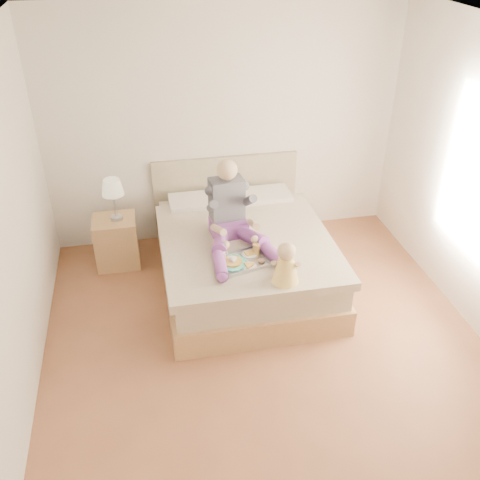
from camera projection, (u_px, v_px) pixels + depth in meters
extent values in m
cube|color=brown|center=(266.00, 345.00, 4.93)|extent=(4.00, 4.20, 0.01)
cube|color=white|center=(276.00, 39.00, 3.50)|extent=(4.00, 4.20, 0.02)
cube|color=beige|center=(224.00, 127.00, 5.96)|extent=(4.00, 0.02, 2.70)
cube|color=beige|center=(381.00, 438.00, 2.47)|extent=(4.00, 0.02, 2.70)
cube|color=beige|center=(3.00, 245.00, 3.88)|extent=(0.02, 4.20, 2.70)
cube|color=#9A7448|center=(244.00, 270.00, 5.70)|extent=(1.68, 2.13, 0.28)
cube|color=tan|center=(244.00, 250.00, 5.56)|extent=(1.60, 2.05, 0.24)
cube|color=tan|center=(247.00, 244.00, 5.35)|extent=(1.70, 1.80, 0.09)
cube|color=silver|center=(197.00, 204.00, 6.02)|extent=(0.62, 0.40, 0.14)
cube|color=silver|center=(263.00, 198.00, 6.14)|extent=(0.62, 0.40, 0.14)
cube|color=gray|center=(226.00, 195.00, 6.40)|extent=(1.70, 0.08, 1.00)
cube|color=#9A7448|center=(117.00, 241.00, 5.92)|extent=(0.47, 0.41, 0.57)
cylinder|color=#B1B3B9|center=(117.00, 218.00, 5.76)|extent=(0.13, 0.13, 0.04)
cylinder|color=#B1B3B9|center=(115.00, 205.00, 5.68)|extent=(0.03, 0.03, 0.26)
cone|color=beige|center=(112.00, 187.00, 5.56)|extent=(0.23, 0.23, 0.17)
cube|color=#6D3380|center=(229.00, 227.00, 5.39)|extent=(0.38, 0.31, 0.17)
cube|color=#3E3D45|center=(227.00, 199.00, 5.28)|extent=(0.35, 0.24, 0.44)
sphere|color=tan|center=(227.00, 170.00, 5.09)|extent=(0.20, 0.20, 0.20)
cylinder|color=#6D3380|center=(221.00, 241.00, 5.18)|extent=(0.24, 0.49, 0.20)
cylinder|color=#6D3380|center=(220.00, 263.00, 4.87)|extent=(0.14, 0.43, 0.11)
sphere|color=#6D3380|center=(222.00, 277.00, 4.71)|extent=(0.10, 0.10, 0.10)
cylinder|color=#3E3D45|center=(212.00, 206.00, 5.12)|extent=(0.09, 0.27, 0.23)
cylinder|color=tan|center=(218.00, 230.00, 5.07)|extent=(0.13, 0.29, 0.15)
sphere|color=tan|center=(226.00, 245.00, 5.01)|extent=(0.08, 0.08, 0.08)
cylinder|color=#6D3380|center=(249.00, 236.00, 5.25)|extent=(0.34, 0.48, 0.20)
cylinder|color=#6D3380|center=(272.00, 254.00, 5.01)|extent=(0.23, 0.44, 0.11)
sphere|color=#6D3380|center=(284.00, 266.00, 4.86)|extent=(0.10, 0.10, 0.10)
cylinder|color=#3E3D45|center=(248.00, 201.00, 5.22)|extent=(0.14, 0.28, 0.23)
cylinder|color=tan|center=(253.00, 224.00, 5.16)|extent=(0.07, 0.28, 0.15)
sphere|color=tan|center=(255.00, 240.00, 5.09)|extent=(0.08, 0.08, 0.08)
cube|color=#B1B3B9|center=(242.00, 262.00, 4.98)|extent=(0.52, 0.46, 0.01)
cylinder|color=#3DB09D|center=(233.00, 263.00, 4.95)|extent=(0.26, 0.26, 0.01)
cylinder|color=gold|center=(233.00, 262.00, 4.94)|extent=(0.18, 0.18, 0.02)
cylinder|color=white|center=(222.00, 255.00, 5.00)|extent=(0.08, 0.08, 0.09)
torus|color=white|center=(226.00, 253.00, 5.02)|extent=(0.03, 0.06, 0.06)
cylinder|color=#8B5A44|center=(222.00, 251.00, 4.98)|extent=(0.07, 0.07, 0.01)
cylinder|color=white|center=(250.00, 254.00, 5.08)|extent=(0.15, 0.15, 0.01)
cube|color=gold|center=(250.00, 253.00, 5.07)|extent=(0.10, 0.09, 0.02)
cylinder|color=white|center=(249.00, 266.00, 4.91)|extent=(0.15, 0.15, 0.01)
ellipsoid|color=red|center=(251.00, 265.00, 4.90)|extent=(0.04, 0.03, 0.01)
cylinder|color=white|center=(256.00, 249.00, 5.06)|extent=(0.07, 0.07, 0.12)
cylinder|color=gold|center=(256.00, 249.00, 5.06)|extent=(0.06, 0.06, 0.11)
cylinder|color=white|center=(262.00, 262.00, 4.95)|extent=(0.07, 0.07, 0.04)
cylinder|color=#3F1E09|center=(261.00, 262.00, 4.95)|extent=(0.06, 0.06, 0.03)
cone|color=#FBCD4F|center=(286.00, 269.00, 4.67)|extent=(0.24, 0.24, 0.26)
sphere|color=tan|center=(287.00, 251.00, 4.57)|extent=(0.16, 0.16, 0.16)
cylinder|color=tan|center=(281.00, 269.00, 4.82)|extent=(0.13, 0.19, 0.06)
sphere|color=tan|center=(281.00, 263.00, 4.90)|extent=(0.05, 0.05, 0.05)
cylinder|color=tan|center=(275.00, 263.00, 4.66)|extent=(0.11, 0.13, 0.11)
cylinder|color=tan|center=(291.00, 270.00, 4.82)|extent=(0.09, 0.19, 0.06)
sphere|color=tan|center=(292.00, 264.00, 4.89)|extent=(0.05, 0.05, 0.05)
cylinder|color=tan|center=(297.00, 265.00, 4.65)|extent=(0.05, 0.13, 0.11)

